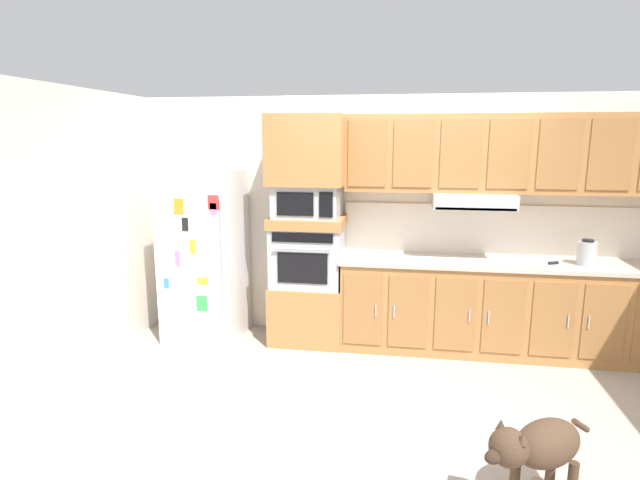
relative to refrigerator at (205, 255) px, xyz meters
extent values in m
plane|color=#9E9389|center=(2.02, -0.68, -0.88)|extent=(9.60, 9.60, 0.00)
cube|color=silver|center=(2.02, 0.43, 0.37)|extent=(6.20, 0.12, 2.50)
cube|color=silver|center=(-0.78, -0.68, 0.37)|extent=(0.12, 7.10, 2.50)
cube|color=white|center=(0.00, 0.00, 0.00)|extent=(0.76, 0.70, 1.76)
cylinder|color=silver|center=(0.33, -0.37, 0.10)|extent=(0.02, 0.02, 1.10)
cube|color=green|center=(0.09, -0.35, -0.41)|extent=(0.11, 0.01, 0.16)
cube|color=pink|center=(-0.14, -0.35, 0.04)|extent=(0.05, 0.01, 0.16)
cube|color=gold|center=(0.11, -0.35, -0.18)|extent=(0.10, 0.01, 0.07)
cube|color=gold|center=(0.03, -0.35, 0.16)|extent=(0.06, 0.01, 0.13)
cube|color=#337FDB|center=(-0.27, -0.35, -0.22)|extent=(0.05, 0.01, 0.10)
cube|color=white|center=(-0.05, -0.35, -0.59)|extent=(0.06, 0.01, 0.15)
cube|color=black|center=(-0.04, -0.35, 0.38)|extent=(0.06, 0.01, 0.13)
cube|color=pink|center=(0.25, -0.35, 0.54)|extent=(0.07, 0.01, 0.10)
cube|color=orange|center=(-0.10, -0.35, 0.55)|extent=(0.10, 0.01, 0.15)
cube|color=red|center=(0.25, -0.35, 0.60)|extent=(0.11, 0.01, 0.14)
cube|color=#A8703D|center=(1.08, 0.07, -0.58)|extent=(0.74, 0.62, 0.60)
cube|color=#A8AAAF|center=(1.08, 0.07, 0.02)|extent=(0.70, 0.58, 0.60)
cube|color=black|center=(1.08, -0.23, -0.04)|extent=(0.49, 0.01, 0.30)
cube|color=black|center=(1.08, -0.23, 0.26)|extent=(0.59, 0.01, 0.09)
cylinder|color=#A8AAAF|center=(1.08, -0.25, 0.15)|extent=(0.56, 0.02, 0.02)
cube|color=#A8703D|center=(1.08, 0.07, 0.37)|extent=(0.74, 0.62, 0.10)
cube|color=#A8AAAF|center=(1.08, 0.07, 0.58)|extent=(0.64, 0.53, 0.32)
cube|color=black|center=(1.01, -0.20, 0.58)|extent=(0.35, 0.01, 0.22)
cube|color=black|center=(1.30, -0.20, 0.58)|extent=(0.13, 0.01, 0.24)
cube|color=#A8703D|center=(1.08, 0.07, 1.08)|extent=(0.74, 0.62, 0.68)
cube|color=#A8703D|center=(2.96, 0.07, -0.44)|extent=(3.03, 0.60, 0.88)
cube|color=#9A6738|center=(1.67, -0.24, -0.42)|extent=(0.36, 0.01, 0.70)
cylinder|color=#BCBCC1|center=(1.80, -0.25, -0.42)|extent=(0.01, 0.01, 0.12)
cube|color=#9A6738|center=(2.10, -0.24, -0.42)|extent=(0.36, 0.01, 0.70)
cylinder|color=#BCBCC1|center=(1.97, -0.25, -0.42)|extent=(0.01, 0.01, 0.12)
cube|color=#9A6738|center=(2.53, -0.24, -0.42)|extent=(0.36, 0.01, 0.70)
cylinder|color=#BCBCC1|center=(2.66, -0.25, -0.42)|extent=(0.01, 0.01, 0.12)
cube|color=#9A6738|center=(2.96, -0.24, -0.42)|extent=(0.36, 0.01, 0.70)
cylinder|color=#BCBCC1|center=(2.83, -0.25, -0.42)|extent=(0.01, 0.01, 0.12)
cube|color=#9A6738|center=(3.39, -0.24, -0.42)|extent=(0.36, 0.01, 0.70)
cylinder|color=#BCBCC1|center=(3.52, -0.25, -0.42)|extent=(0.01, 0.01, 0.12)
cube|color=#9A6738|center=(3.83, -0.24, -0.42)|extent=(0.36, 0.01, 0.70)
cylinder|color=#BCBCC1|center=(3.70, -0.25, -0.42)|extent=(0.01, 0.01, 0.12)
cube|color=#BCB2A3|center=(2.96, 0.07, 0.02)|extent=(3.07, 0.64, 0.04)
cube|color=white|center=(2.96, 0.36, 0.29)|extent=(3.07, 0.02, 0.50)
cube|color=#A8703D|center=(2.96, 0.20, 1.05)|extent=(3.03, 0.34, 0.74)
cube|color=#A8AAAF|center=(2.68, 0.13, 0.61)|extent=(0.76, 0.48, 0.14)
cube|color=black|center=(2.68, -0.09, 0.55)|extent=(0.72, 0.04, 0.02)
cube|color=#9A6738|center=(1.67, 0.02, 1.05)|extent=(0.36, 0.01, 0.63)
cube|color=#9A6738|center=(2.10, 0.02, 1.05)|extent=(0.36, 0.01, 0.63)
cube|color=#9A6738|center=(2.53, 0.02, 1.05)|extent=(0.36, 0.01, 0.63)
cube|color=#9A6738|center=(2.96, 0.02, 1.05)|extent=(0.36, 0.01, 0.63)
cube|color=#9A6738|center=(3.39, 0.02, 1.05)|extent=(0.36, 0.01, 0.63)
cube|color=#9A6738|center=(3.83, 0.02, 1.05)|extent=(0.36, 0.01, 0.63)
cylinder|color=black|center=(3.42, 0.00, 0.05)|extent=(0.10, 0.07, 0.03)
cylinder|color=silver|center=(3.47, -0.10, 0.05)|extent=(0.11, 0.06, 0.01)
cylinder|color=#A8AAAF|center=(3.71, 0.02, 0.15)|extent=(0.17, 0.17, 0.22)
cylinder|color=black|center=(3.71, 0.02, 0.27)|extent=(0.10, 0.10, 0.02)
ellipsoid|color=#473323|center=(2.87, -2.13, -0.50)|extent=(0.52, 0.48, 0.26)
sphere|color=#473323|center=(2.62, -2.32, -0.43)|extent=(0.21, 0.21, 0.21)
ellipsoid|color=#312318|center=(2.54, -2.38, -0.45)|extent=(0.14, 0.14, 0.07)
cone|color=#473323|center=(2.67, -2.37, -0.34)|extent=(0.06, 0.06, 0.07)
cone|color=#473323|center=(2.59, -2.25, -0.34)|extent=(0.06, 0.06, 0.07)
cylinder|color=#473323|center=(3.10, -1.95, -0.48)|extent=(0.14, 0.12, 0.12)
cylinder|color=#473323|center=(2.95, -1.97, -0.76)|extent=(0.06, 0.06, 0.25)
camera|label=1|loc=(2.01, -4.90, 1.19)|focal=28.62mm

